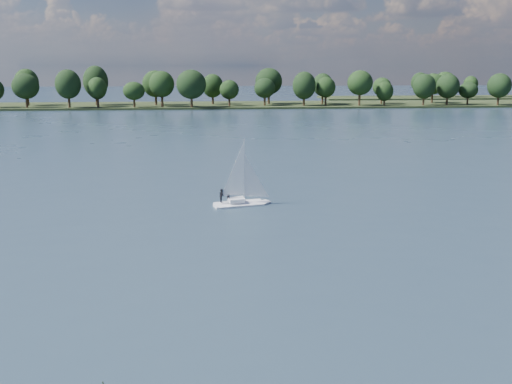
% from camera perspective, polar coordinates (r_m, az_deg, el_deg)
% --- Properties ---
extents(ground, '(700.00, 700.00, 0.00)m').
position_cam_1_polar(ground, '(130.29, -0.66, 5.26)').
color(ground, '#233342').
rests_on(ground, ground).
extents(far_shore, '(660.00, 40.00, 1.50)m').
position_cam_1_polar(far_shore, '(241.63, -2.77, 8.60)').
color(far_shore, black).
rests_on(far_shore, ground).
extents(sailboat, '(6.67, 3.29, 8.46)m').
position_cam_1_polar(sailboat, '(68.06, -1.68, 0.55)').
color(sailboat, white).
rests_on(sailboat, ground).
extents(treeline, '(562.38, 74.57, 18.15)m').
position_cam_1_polar(treeline, '(237.49, -4.13, 10.49)').
color(treeline, black).
rests_on(treeline, ground).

